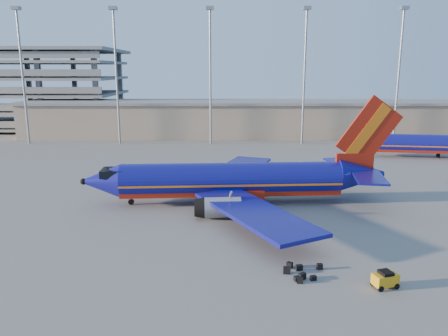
{
  "coord_description": "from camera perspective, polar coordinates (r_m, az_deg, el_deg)",
  "views": [
    {
      "loc": [
        -1.84,
        -48.77,
        15.9
      ],
      "look_at": [
        -1.99,
        3.95,
        4.0
      ],
      "focal_mm": 35.0,
      "sensor_mm": 36.0,
      "label": 1
    }
  ],
  "objects": [
    {
      "name": "ground",
      "position": [
        51.32,
        2.22,
        -5.33
      ],
      "size": [
        220.0,
        220.0,
        0.0
      ],
      "primitive_type": "plane",
      "color": "slate",
      "rests_on": "ground"
    },
    {
      "name": "parking_garage",
      "position": [
        136.82,
        -26.33,
        9.68
      ],
      "size": [
        62.0,
        32.0,
        21.4
      ],
      "color": "slate",
      "rests_on": "ground"
    },
    {
      "name": "aircraft_second",
      "position": [
        89.64,
        26.83,
        2.79
      ],
      "size": [
        32.97,
        12.76,
        11.2
      ],
      "rotation": [
        0.0,
        0.0,
        -0.14
      ],
      "color": "navy",
      "rests_on": "ground"
    },
    {
      "name": "aircraft_main",
      "position": [
        52.83,
        1.89,
        -1.66
      ],
      "size": [
        38.47,
        36.94,
        13.02
      ],
      "rotation": [
        0.0,
        0.0,
        0.06
      ],
      "color": "navy",
      "rests_on": "ground"
    },
    {
      "name": "luggage_pile",
      "position": [
        36.0,
        9.85,
        -13.28
      ],
      "size": [
        3.32,
        3.08,
        0.55
      ],
      "color": "black",
      "rests_on": "ground"
    },
    {
      "name": "light_mast_row",
      "position": [
        95.03,
        4.41,
        13.68
      ],
      "size": [
        101.6,
        1.6,
        28.65
      ],
      "color": "gray",
      "rests_on": "ground"
    },
    {
      "name": "baggage_tug",
      "position": [
        35.6,
        20.31,
        -13.43
      ],
      "size": [
        2.06,
        1.58,
        1.31
      ],
      "rotation": [
        0.0,
        0.0,
        0.29
      ],
      "color": "gold",
      "rests_on": "ground"
    },
    {
      "name": "terminal_building",
      "position": [
        108.04,
        6.49,
        6.48
      ],
      "size": [
        122.0,
        16.0,
        8.5
      ],
      "color": "gray",
      "rests_on": "ground"
    }
  ]
}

